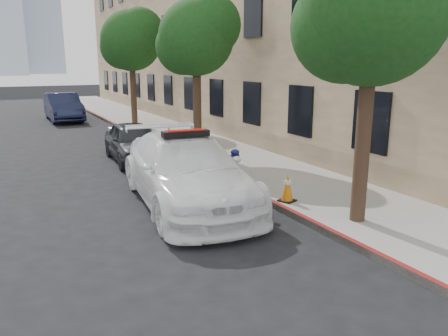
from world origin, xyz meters
name	(u,v)px	position (x,y,z in m)	size (l,w,h in m)	color
ground	(190,219)	(0.00, 0.00, 0.00)	(120.00, 120.00, 0.00)	black
sidewalk	(176,136)	(3.60, 10.00, 0.07)	(3.20, 50.00, 0.15)	gray
curb_strip	(143,139)	(2.06, 10.00, 0.07)	(0.12, 50.00, 0.15)	maroon
building	(232,32)	(9.20, 15.00, 5.00)	(8.00, 36.00, 10.00)	tan
tree_near	(375,9)	(2.93, -2.01, 4.27)	(2.92, 2.82, 5.62)	black
tree_mid	(197,37)	(2.93, 5.99, 4.16)	(2.77, 2.64, 5.43)	black
tree_far	(132,40)	(2.93, 13.99, 4.39)	(3.10, 3.00, 5.81)	black
police_car	(186,170)	(0.37, 1.02, 0.82)	(2.92, 5.88, 1.79)	white
parked_car_mid	(134,142)	(0.60, 6.19, 0.67)	(1.57, 3.91, 1.33)	#202428
parked_car_far	(63,107)	(0.00, 18.44, 0.79)	(1.68, 4.81, 1.58)	#161B37
fire_hydrant	(235,163)	(2.35, 2.22, 0.54)	(0.34, 0.31, 0.80)	silver
traffic_cone	(287,187)	(2.35, -0.31, 0.48)	(0.45, 0.45, 0.67)	black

